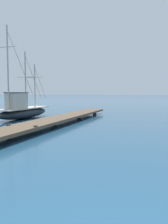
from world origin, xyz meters
The scene contains 2 objects.
floating_dock centered at (-5.81, 12.26, 0.36)m, with size 3.09×19.31×0.53m.
fishing_boat_0 centered at (-9.84, 15.27, 0.70)m, with size 2.32×7.03×7.12m.
Camera 1 is at (0.06, -2.24, 2.18)m, focal length 37.92 mm.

